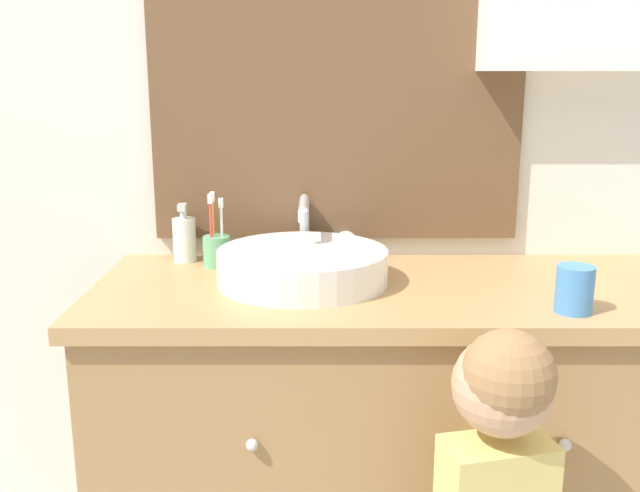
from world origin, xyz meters
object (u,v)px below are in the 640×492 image
at_px(sink_basin, 302,264).
at_px(drinking_cup, 573,289).
at_px(toothbrush_holder, 215,248).
at_px(soap_dispenser, 183,238).

distance_m(sink_basin, drinking_cup, 0.56).
xyz_separation_m(toothbrush_holder, drinking_cup, (0.74, -0.34, 0.00)).
xyz_separation_m(toothbrush_holder, soap_dispenser, (-0.08, 0.05, 0.01)).
bearing_deg(toothbrush_holder, soap_dispenser, 149.86).
relative_size(soap_dispenser, drinking_cup, 1.57).
relative_size(sink_basin, toothbrush_holder, 2.42).
height_order(sink_basin, toothbrush_holder, toothbrush_holder).
distance_m(toothbrush_holder, drinking_cup, 0.81).
height_order(soap_dispenser, drinking_cup, soap_dispenser).
relative_size(toothbrush_holder, soap_dispenser, 1.23).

